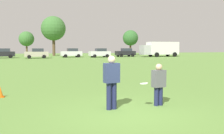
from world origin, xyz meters
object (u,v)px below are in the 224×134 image
object	(u,v)px
parked_car_mid_left	(3,53)
parked_car_center	(37,53)
parked_car_near_right	(100,53)
traffic_cone	(0,92)
frisbee	(144,83)
parked_car_mid_right	(71,53)
player_thrower	(112,79)
parked_car_far_right	(126,52)
player_defender	(159,82)
box_truck	(160,49)

from	to	relation	value
parked_car_mid_left	parked_car_center	bearing A→B (deg)	-23.64
parked_car_mid_left	parked_car_near_right	distance (m)	18.30
traffic_cone	frisbee	bearing A→B (deg)	-34.02
traffic_cone	parked_car_center	xyz separation A→B (m)	(0.53, 35.80, 0.69)
traffic_cone	parked_car_mid_right	size ratio (longest dim) A/B	0.11
player_thrower	frisbee	size ratio (longest dim) A/B	6.46
parked_car_far_right	player_defender	bearing A→B (deg)	-107.67
parked_car_near_right	traffic_cone	bearing A→B (deg)	-109.10
parked_car_mid_right	box_truck	bearing A→B (deg)	-6.02
parked_car_near_right	player_thrower	bearing A→B (deg)	-102.52
parked_car_mid_left	parked_car_near_right	bearing A→B (deg)	-5.71
player_defender	parked_car_mid_right	size ratio (longest dim) A/B	0.34
parked_car_near_right	frisbee	bearing A→B (deg)	-101.01
parked_car_center	parked_car_mid_right	world-z (taller)	same
frisbee	traffic_cone	xyz separation A→B (m)	(-4.91, 3.31, -0.62)
parked_car_mid_left	parked_car_mid_right	xyz separation A→B (m)	(12.74, 0.11, 0.00)
parked_car_mid_left	parked_car_far_right	xyz separation A→B (m)	(24.32, -0.06, 0.00)
player_thrower	parked_car_near_right	xyz separation A→B (m)	(8.82, 39.72, -0.07)
parked_car_center	parked_car_mid_right	xyz separation A→B (m)	(6.68, 2.77, 0.00)
player_thrower	parked_car_center	xyz separation A→B (m)	(-3.33, 38.88, -0.07)
parked_car_mid_right	parked_car_far_right	world-z (taller)	same
traffic_cone	parked_car_mid_left	world-z (taller)	parked_car_mid_left
box_truck	player_defender	bearing A→B (deg)	-117.33
parked_car_mid_right	player_thrower	bearing A→B (deg)	-94.60
player_thrower	parked_car_mid_right	bearing A→B (deg)	85.40
frisbee	parked_car_mid_left	xyz separation A→B (m)	(-10.44, 41.76, 0.07)
parked_car_center	parked_car_far_right	xyz separation A→B (m)	(18.25, 2.59, 0.00)
parked_car_mid_left	parked_car_center	size ratio (longest dim) A/B	1.00
traffic_cone	parked_car_far_right	size ratio (longest dim) A/B	0.11
parked_car_mid_right	parked_car_near_right	world-z (taller)	same
parked_car_mid_left	box_truck	size ratio (longest dim) A/B	0.50
parked_car_mid_right	frisbee	bearing A→B (deg)	-93.15
player_defender	traffic_cone	bearing A→B (deg)	151.53
parked_car_mid_left	parked_car_mid_right	bearing A→B (deg)	0.51
parked_car_mid_left	parked_car_center	world-z (taller)	same
player_thrower	parked_car_far_right	bearing A→B (deg)	70.21
player_defender	traffic_cone	distance (m)	6.38
player_thrower	traffic_cone	distance (m)	5.00
parked_car_center	parked_car_near_right	distance (m)	12.18
frisbee	parked_car_mid_right	size ratio (longest dim) A/B	0.06
parked_car_near_right	parked_car_mid_left	bearing A→B (deg)	174.29
parked_car_far_right	parked_car_mid_right	bearing A→B (deg)	179.14
parked_car_mid_left	traffic_cone	bearing A→B (deg)	-81.81
frisbee	parked_car_mid_right	world-z (taller)	parked_car_mid_right
player_defender	frisbee	xyz separation A→B (m)	(-0.68, -0.28, 0.03)
parked_car_mid_left	parked_car_center	xyz separation A→B (m)	(6.06, -2.65, 0.00)
frisbee	box_truck	bearing A→B (deg)	62.08
parked_car_mid_left	parked_car_center	distance (m)	6.62
player_thrower	frisbee	xyz separation A→B (m)	(1.05, -0.22, -0.15)
frisbee	parked_car_mid_right	xyz separation A→B (m)	(2.30, 41.88, 0.07)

